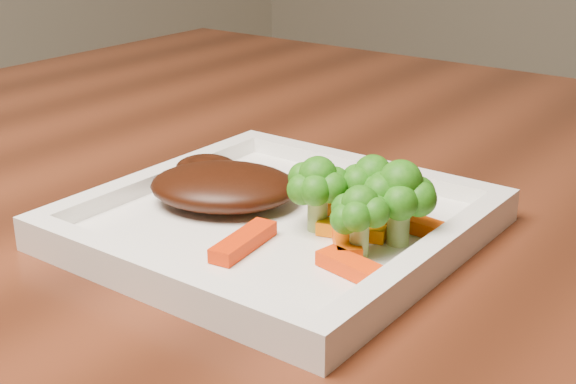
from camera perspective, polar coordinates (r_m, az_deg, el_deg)
The scene contains 12 objects.
plate at distance 0.61m, azimuth -0.76°, elevation -2.53°, with size 0.27×0.27×0.01m, color white.
steak at distance 0.63m, azimuth -4.58°, elevation 0.41°, with size 0.12×0.09×0.03m, color #341207.
broccoli_0 at distance 0.58m, azimuth 6.02°, elevation 0.63°, with size 0.05×0.05×0.07m, color #357513, non-canonical shape.
broccoli_1 at distance 0.56m, azimuth 7.94°, elevation -0.61°, with size 0.06×0.06×0.06m, color #3E7713, non-canonical shape.
broccoli_2 at distance 0.54m, azimuth 5.13°, elevation -1.69°, with size 0.05×0.05×0.06m, color #177914, non-canonical shape.
broccoli_3 at distance 0.58m, azimuth 2.13°, elevation 0.14°, with size 0.05×0.05×0.06m, color #325F0F, non-canonical shape.
carrot_1 at distance 0.52m, azimuth 5.08°, elevation -5.53°, with size 0.06×0.02×0.01m, color #ED3403.
carrot_2 at distance 0.56m, azimuth -3.18°, elevation -3.53°, with size 0.06×0.02×0.01m, color red.
carrot_3 at distance 0.59m, azimuth 9.70°, elevation -2.47°, with size 0.06×0.02×0.01m, color #ED4803.
carrot_4 at distance 0.63m, azimuth 3.99°, elevation -0.67°, with size 0.05×0.01×0.01m, color #DF5D03.
carrot_5 at distance 0.56m, azimuth 4.10°, elevation -3.23°, with size 0.06×0.02×0.01m, color #FF5204.
carrot_6 at distance 0.57m, azimuth 4.52°, elevation -2.73°, with size 0.05×0.01×0.01m, color orange.
Camera 1 is at (0.19, -0.83, 1.00)m, focal length 50.00 mm.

